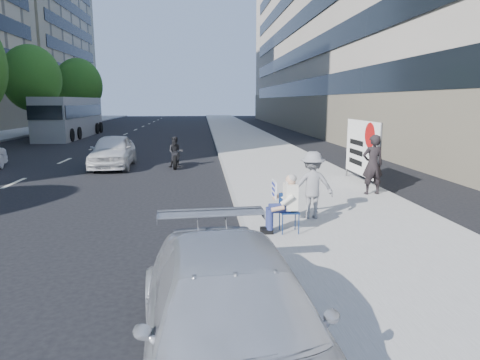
{
  "coord_description": "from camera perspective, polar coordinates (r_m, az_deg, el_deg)",
  "views": [
    {
      "loc": [
        0.51,
        -8.33,
        3.02
      ],
      "look_at": [
        1.41,
        1.78,
        1.14
      ],
      "focal_mm": 32.0,
      "sensor_mm": 36.0,
      "label": 1
    }
  ],
  "objects": [
    {
      "name": "near_sidewalk",
      "position": [
        28.69,
        1.93,
        4.61
      ],
      "size": [
        5.0,
        120.0,
        0.15
      ],
      "primitive_type": "cube",
      "color": "gray",
      "rests_on": "ground"
    },
    {
      "name": "protest_banner",
      "position": [
        15.49,
        15.95,
        4.11
      ],
      "size": [
        0.08,
        3.06,
        2.2
      ],
      "color": "#4C4C4C",
      "rests_on": "near_sidewalk"
    },
    {
      "name": "jogger",
      "position": [
        10.66,
        9.59,
        -0.66
      ],
      "size": [
        1.11,
        0.68,
        1.66
      ],
      "primitive_type": "imported",
      "rotation": [
        0.0,
        0.0,
        3.08
      ],
      "color": "gray",
      "rests_on": "near_sidewalk"
    },
    {
      "name": "pedestrian_woman",
      "position": [
        13.84,
        17.28,
        1.97
      ],
      "size": [
        0.7,
        0.48,
        1.86
      ],
      "primitive_type": "imported",
      "rotation": [
        0.0,
        0.0,
        3.2
      ],
      "color": "black",
      "rests_on": "near_sidewalk"
    },
    {
      "name": "ground",
      "position": [
        8.87,
        -8.18,
        -9.49
      ],
      "size": [
        160.0,
        160.0,
        0.0
      ],
      "primitive_type": "plane",
      "color": "black",
      "rests_on": "ground"
    },
    {
      "name": "motorcycle",
      "position": [
        19.84,
        -8.56,
        3.5
      ],
      "size": [
        0.72,
        2.05,
        1.42
      ],
      "rotation": [
        0.0,
        0.0,
        -0.05
      ],
      "color": "black",
      "rests_on": "ground"
    },
    {
      "name": "tree_far_e",
      "position": [
        54.25,
        -20.73,
        11.71
      ],
      "size": [
        5.4,
        5.4,
        7.89
      ],
      "color": "#382616",
      "rests_on": "ground"
    },
    {
      "name": "near_building",
      "position": [
        44.13,
        17.94,
        19.12
      ],
      "size": [
        14.0,
        70.0,
        20.0
      ],
      "primitive_type": "cube",
      "color": "#A0988A",
      "rests_on": "ground"
    },
    {
      "name": "seated_protester",
      "position": [
        9.44,
        5.92,
        -2.68
      ],
      "size": [
        0.83,
        1.12,
        1.31
      ],
      "color": "navy",
      "rests_on": "near_sidewalk"
    },
    {
      "name": "bus",
      "position": [
        39.08,
        -21.62,
        7.75
      ],
      "size": [
        2.76,
        12.08,
        3.3
      ],
      "rotation": [
        0.0,
        0.0,
        0.01
      ],
      "color": "gray",
      "rests_on": "ground"
    },
    {
      "name": "parked_sedan",
      "position": [
        4.78,
        -1.01,
        -18.44
      ],
      "size": [
        2.32,
        4.98,
        1.41
      ],
      "primitive_type": "imported",
      "rotation": [
        0.0,
        0.0,
        0.07
      ],
      "color": "silver",
      "rests_on": "ground"
    },
    {
      "name": "tree_far_d",
      "position": [
        40.92,
        -26.03,
        12.09
      ],
      "size": [
        4.8,
        4.8,
        7.65
      ],
      "color": "#382616",
      "rests_on": "ground"
    },
    {
      "name": "white_sedan_near",
      "position": [
        20.55,
        -16.6,
        3.73
      ],
      "size": [
        1.94,
        4.47,
        1.5
      ],
      "primitive_type": "imported",
      "rotation": [
        0.0,
        0.0,
        0.04
      ],
      "color": "silver",
      "rests_on": "ground"
    }
  ]
}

